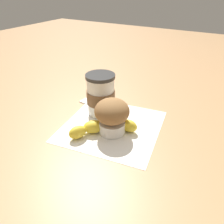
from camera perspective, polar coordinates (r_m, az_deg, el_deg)
ground_plane at (r=0.63m, az=0.00°, el=-3.68°), size 3.00×3.00×0.00m
paper_napkin at (r=0.63m, az=0.00°, el=-3.62°), size 0.30×0.30×0.00m
coffee_cup at (r=0.67m, az=-2.95°, el=4.53°), size 0.09×0.09×0.13m
muffin at (r=0.58m, az=-0.01°, el=-0.74°), size 0.09×0.09×0.10m
banana at (r=0.60m, az=-2.38°, el=-3.93°), size 0.15×0.14×0.04m
sugar_packet at (r=0.76m, az=-6.33°, el=2.78°), size 0.05×0.04×0.01m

